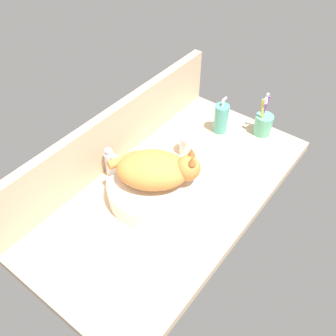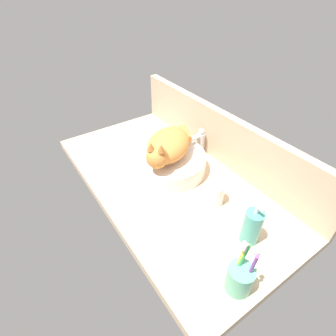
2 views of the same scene
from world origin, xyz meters
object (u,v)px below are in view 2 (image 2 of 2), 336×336
at_px(faucet, 199,141).
at_px(soap_dispenser, 252,227).
at_px(toothbrush_cup, 240,278).
at_px(sink_basin, 168,162).
at_px(water_glass, 214,194).
at_px(cat, 167,146).

height_order(faucet, soap_dispenser, soap_dispenser).
height_order(faucet, toothbrush_cup, toothbrush_cup).
bearing_deg(soap_dispenser, faucet, 159.81).
xyz_separation_m(sink_basin, water_glass, (0.26, 0.03, 0.00)).
xyz_separation_m(sink_basin, faucet, (-0.02, 0.18, 0.04)).
distance_m(cat, soap_dispenser, 0.46).
xyz_separation_m(cat, toothbrush_cup, (0.55, -0.13, -0.08)).
distance_m(sink_basin, faucet, 0.19).
distance_m(cat, toothbrush_cup, 0.57).
bearing_deg(water_glass, faucet, 151.56).
bearing_deg(water_glass, toothbrush_cup, -30.82).
distance_m(sink_basin, water_glass, 0.27).
relative_size(soap_dispenser, water_glass, 1.91).
height_order(soap_dispenser, water_glass, soap_dispenser).
bearing_deg(faucet, cat, -82.94).
bearing_deg(cat, soap_dispenser, 2.31).
height_order(sink_basin, cat, cat).
xyz_separation_m(faucet, water_glass, (0.28, -0.15, -0.04)).
xyz_separation_m(sink_basin, cat, (0.01, -0.01, 0.10)).
xyz_separation_m(cat, faucet, (-0.02, 0.19, -0.06)).
xyz_separation_m(toothbrush_cup, water_glass, (-0.30, 0.18, -0.01)).
relative_size(faucet, water_glass, 1.60).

